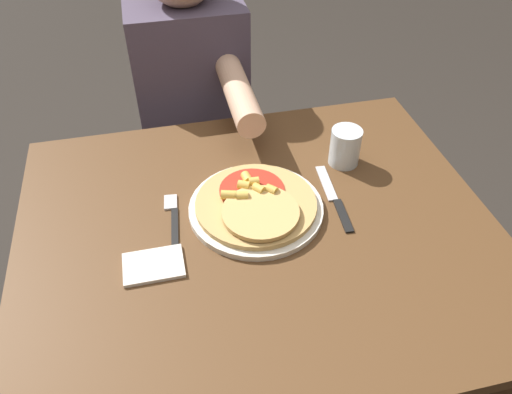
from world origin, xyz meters
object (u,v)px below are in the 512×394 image
Objects in this scene: plate at (256,208)px; pizza at (256,204)px; person_diner at (194,107)px; dining_table at (259,268)px; drinking_glass at (345,147)px; knife at (334,198)px; fork at (173,218)px.

plate is 0.02m from pizza.
plate is 0.60m from person_diner.
drinking_glass is (0.25, 0.17, 0.18)m from dining_table.
pizza is (-0.00, -0.01, 0.02)m from plate.
person_diner is at bearing 95.98° from pizza.
plate is at bearing -153.94° from drinking_glass.
drinking_glass reaches higher than dining_table.
drinking_glass is at bearing 61.81° from knife.
pizza is 2.86× the size of drinking_glass.
drinking_glass reaches higher than fork.
pizza is 1.18× the size of knife.
pizza is 0.18m from knife.
fork is at bearing -101.38° from person_diner.
plate is (0.01, 0.05, 0.14)m from dining_table.
pizza is 0.61m from person_diner.
knife is at bearing -118.19° from drinking_glass.
drinking_glass is at bearing 26.96° from pizza.
plate is at bearing 83.66° from dining_table.
drinking_glass reaches higher than plate.
knife reaches higher than dining_table.
pizza reaches higher than plate.
knife is (0.18, 0.00, -0.02)m from pizza.
knife is at bearing -67.85° from person_diner.
plate is 0.18m from knife.
dining_table is at bearing -84.91° from person_diner.
person_diner is at bearing 112.15° from knife.
dining_table is at bearing -165.28° from knife.
pizza is 0.27m from drinking_glass.
plate is 0.27m from drinking_glass.
dining_table is 10.93× the size of drinking_glass.
fork is at bearing 159.07° from dining_table.
fork is 1.94× the size of drinking_glass.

